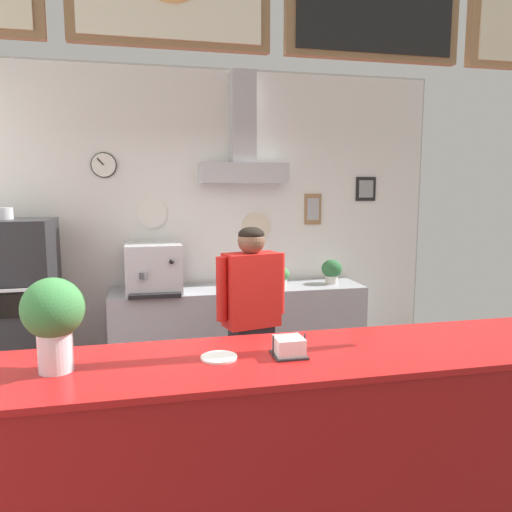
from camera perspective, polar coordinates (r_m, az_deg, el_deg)
The scene contains 12 objects.
ground_plane at distance 3.22m, azimuth 1.18°, elevation -27.74°, with size 6.16×6.16×0.00m, color #3F3A38.
back_wall_assembly at distance 4.99m, azimuth -5.20°, elevation 5.20°, with size 4.83×2.87×3.08m.
service_counter at distance 2.62m, azimuth 3.37°, elevation -22.74°, with size 3.85×0.70×1.09m.
back_prep_counter at distance 5.00m, azimuth -1.96°, elevation -8.79°, with size 2.52×0.58×0.89m.
pizza_oven at distance 4.78m, azimuth -26.71°, elevation -5.83°, with size 0.75×0.70×1.71m.
shop_worker at distance 3.77m, azimuth -0.55°, elevation -7.65°, with size 0.56×0.31×1.59m.
espresso_machine at distance 4.74m, azimuth -11.86°, elevation -1.41°, with size 0.52×0.56×0.46m.
potted_sage at distance 4.97m, azimuth 3.10°, elevation -2.29°, with size 0.15×0.15×0.18m.
potted_thyme at distance 5.13m, azimuth 8.85°, elevation -1.64°, with size 0.21×0.21×0.25m.
basil_vase at distance 2.28m, azimuth -22.59°, elevation -6.73°, with size 0.26×0.26×0.41m.
condiment_plate at distance 2.33m, azimuth -4.35°, elevation -11.73°, with size 0.17×0.17×0.01m.
napkin_holder at distance 2.35m, azimuth 3.88°, elevation -10.62°, with size 0.16×0.16×0.10m.
Camera 1 is at (-0.63, -2.54, 1.88)m, focal length 34.21 mm.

